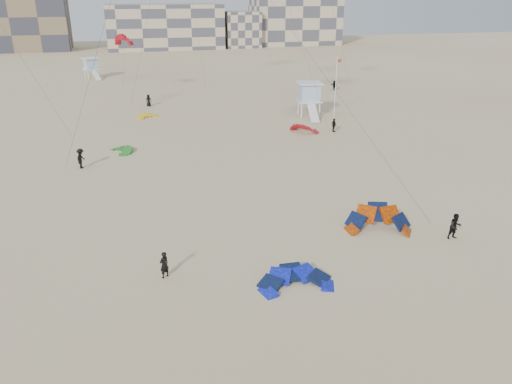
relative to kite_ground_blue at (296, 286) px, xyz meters
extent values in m
plane|color=beige|center=(-4.83, -0.90, 0.00)|extent=(320.00, 320.00, 0.00)
imported|color=black|center=(-6.83, 2.73, 0.80)|extent=(0.69, 0.63, 1.59)
imported|color=black|center=(11.77, 2.69, 0.87)|extent=(0.85, 0.66, 1.74)
imported|color=black|center=(-12.38, 23.69, 0.92)|extent=(1.05, 1.35, 1.84)
imported|color=black|center=(14.91, 29.65, 0.78)|extent=(0.53, 0.97, 1.57)
imported|color=black|center=(-4.73, 49.43, 0.83)|extent=(0.85, 0.60, 1.65)
imported|color=black|center=(25.54, 54.32, 0.78)|extent=(0.92, 1.53, 1.57)
cylinder|color=#3F3F3F|center=(-10.16, 18.35, 9.62)|extent=(6.67, 6.48, 17.24)
cylinder|color=#3F3F3F|center=(6.68, 17.69, 10.58)|extent=(7.37, 28.79, 19.19)
cylinder|color=#3F3F3F|center=(-17.06, 32.38, 8.21)|extent=(6.68, 1.09, 14.43)
cylinder|color=#3F3F3F|center=(12.16, 32.48, 8.26)|extent=(1.68, 12.37, 14.54)
cylinder|color=#3F3F3F|center=(24.97, 52.20, 8.68)|extent=(5.79, 1.07, 15.37)
cylinder|color=#3F3F3F|center=(3.68, 57.14, 10.57)|extent=(1.36, 5.16, 19.14)
cylinder|color=#3F3F3F|center=(-7.64, 57.22, 4.63)|extent=(0.72, 1.02, 7.26)
cube|color=white|center=(14.99, 38.06, 1.97)|extent=(3.37, 3.37, 0.15)
cube|color=#9EBDD9|center=(14.99, 38.06, 3.10)|extent=(2.77, 2.77, 2.11)
cube|color=white|center=(14.99, 38.06, 4.24)|extent=(3.49, 3.49, 0.17)
cube|color=white|center=(14.99, 35.21, 0.95)|extent=(1.50, 3.12, 1.75)
cube|color=white|center=(-13.36, 77.38, 1.72)|extent=(3.30, 3.30, 0.13)
cube|color=#9EBDD9|center=(-13.36, 77.38, 2.70)|extent=(2.71, 2.71, 1.83)
cube|color=white|center=(-13.36, 77.38, 3.69)|extent=(3.42, 3.42, 0.15)
cube|color=white|center=(-13.36, 74.91, 0.83)|extent=(1.76, 2.76, 1.52)
cylinder|color=white|center=(17.82, 36.33, 3.79)|extent=(0.09, 0.09, 7.57)
cube|color=red|center=(18.10, 36.33, 7.10)|extent=(0.57, 0.02, 0.38)
cube|color=#816A4E|center=(-34.83, 133.10, 9.00)|extent=(28.00, 14.00, 18.00)
cube|color=#CAB694|center=(5.17, 129.10, 6.00)|extent=(32.00, 16.00, 12.00)
cube|color=#CAB694|center=(45.17, 131.10, 8.00)|extent=(26.00, 14.00, 16.00)
cube|color=#CAB694|center=(27.17, 127.10, 5.00)|extent=(10.00, 10.00, 10.00)
camera|label=1|loc=(-8.15, -22.03, 14.86)|focal=35.00mm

